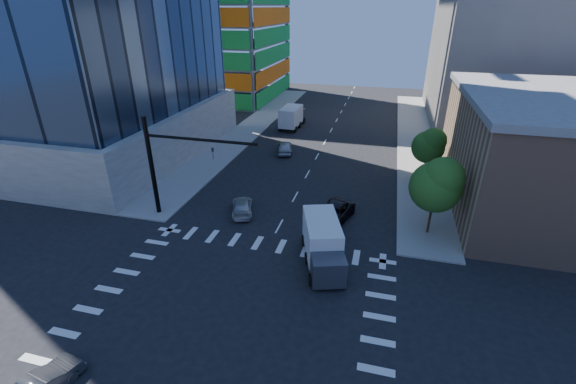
% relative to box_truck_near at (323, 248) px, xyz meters
% --- Properties ---
extents(ground, '(160.00, 160.00, 0.00)m').
position_rel_box_truck_near_xyz_m(ground, '(-4.65, -7.50, -1.42)').
color(ground, black).
rests_on(ground, ground).
extents(road_markings, '(20.00, 20.00, 0.01)m').
position_rel_box_truck_near_xyz_m(road_markings, '(-4.65, -7.50, -1.42)').
color(road_markings, silver).
rests_on(road_markings, ground).
extents(sidewalk_ne, '(5.00, 60.00, 0.15)m').
position_rel_box_truck_near_xyz_m(sidewalk_ne, '(7.85, 32.50, -1.35)').
color(sidewalk_ne, gray).
rests_on(sidewalk_ne, ground).
extents(sidewalk_nw, '(5.00, 60.00, 0.15)m').
position_rel_box_truck_near_xyz_m(sidewalk_nw, '(-17.15, 32.50, -1.35)').
color(sidewalk_nw, gray).
rests_on(sidewalk_nw, ground).
extents(commercial_building, '(20.50, 22.50, 10.60)m').
position_rel_box_truck_near_xyz_m(commercial_building, '(20.35, 14.50, 3.89)').
color(commercial_building, '#A47B5F').
rests_on(commercial_building, ground).
extents(bg_building_ne, '(24.00, 30.00, 28.00)m').
position_rel_box_truck_near_xyz_m(bg_building_ne, '(22.35, 47.50, 12.58)').
color(bg_building_ne, slate).
rests_on(bg_building_ne, ground).
extents(signal_mast_nw, '(10.20, 0.40, 9.00)m').
position_rel_box_truck_near_xyz_m(signal_mast_nw, '(-14.65, 4.00, 4.07)').
color(signal_mast_nw, black).
rests_on(signal_mast_nw, sidewalk_nw).
extents(tree_south, '(4.16, 4.16, 6.82)m').
position_rel_box_truck_near_xyz_m(tree_south, '(7.98, 6.41, 3.27)').
color(tree_south, '#382316').
rests_on(tree_south, sidewalk_ne).
extents(tree_north, '(3.54, 3.52, 5.78)m').
position_rel_box_truck_near_xyz_m(tree_north, '(8.28, 18.41, 2.57)').
color(tree_north, '#382316').
rests_on(tree_north, sidewalk_ne).
extents(car_nb_far, '(3.81, 5.90, 1.51)m').
position_rel_box_truck_near_xyz_m(car_nb_far, '(-0.24, 6.67, -0.67)').
color(car_nb_far, black).
rests_on(car_nb_far, ground).
extents(car_sb_near, '(3.23, 4.79, 1.29)m').
position_rel_box_truck_near_xyz_m(car_sb_near, '(-8.67, 6.07, -0.78)').
color(car_sb_near, '#B8B8B8').
rests_on(car_sb_near, ground).
extents(car_sb_mid, '(2.97, 4.93, 1.57)m').
position_rel_box_truck_near_xyz_m(car_sb_mid, '(-9.04, 22.83, -0.64)').
color(car_sb_mid, '#AEB0B6').
rests_on(car_sb_mid, ground).
extents(box_truck_near, '(4.38, 6.63, 3.21)m').
position_rel_box_truck_near_xyz_m(box_truck_near, '(0.00, 0.00, 0.00)').
color(box_truck_near, black).
rests_on(box_truck_near, ground).
extents(box_truck_far, '(2.98, 6.55, 3.39)m').
position_rel_box_truck_near_xyz_m(box_truck_far, '(-10.92, 34.78, 0.08)').
color(box_truck_far, black).
rests_on(box_truck_far, ground).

